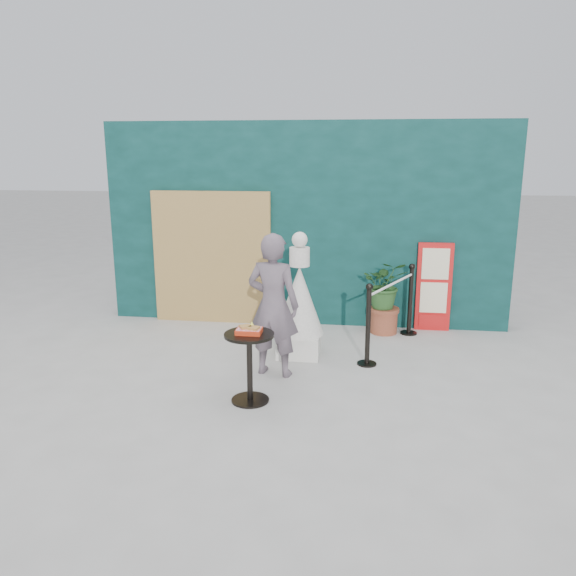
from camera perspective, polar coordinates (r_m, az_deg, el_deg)
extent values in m
plane|color=#ADAAA5|center=(5.84, -1.63, -12.40)|extent=(60.00, 60.00, 0.00)
cube|color=#092C29|center=(8.44, 1.81, 6.44)|extent=(6.00, 0.30, 3.00)
cube|color=tan|center=(8.57, -7.73, 3.05)|extent=(1.80, 0.08, 2.00)
imported|color=#655661|center=(6.47, -1.51, -1.76)|extent=(0.68, 0.51, 1.69)
cube|color=red|center=(8.42, 14.59, 0.10)|extent=(0.50, 0.06, 1.30)
cube|color=beige|center=(8.31, 14.76, 2.39)|extent=(0.38, 0.02, 0.45)
cube|color=beige|center=(8.42, 14.56, -0.95)|extent=(0.38, 0.02, 0.45)
cube|color=red|center=(8.51, 14.41, -3.23)|extent=(0.38, 0.02, 0.18)
cube|color=white|center=(7.30, 1.14, -5.68)|extent=(0.54, 0.54, 0.29)
cone|color=silver|center=(7.12, 1.16, -1.22)|extent=(0.63, 0.63, 0.88)
cylinder|color=white|center=(7.00, 1.19, 3.19)|extent=(0.25, 0.25, 0.23)
sphere|color=silver|center=(6.96, 1.19, 4.93)|extent=(0.20, 0.20, 0.20)
cylinder|color=black|center=(6.07, -3.86, -11.27)|extent=(0.40, 0.40, 0.02)
cylinder|color=black|center=(5.93, -3.91, -8.21)|extent=(0.06, 0.06, 0.72)
cylinder|color=black|center=(5.80, -3.97, -4.77)|extent=(0.52, 0.52, 0.03)
cube|color=red|center=(5.79, -3.98, -4.40)|extent=(0.26, 0.19, 0.05)
cube|color=red|center=(5.78, -3.98, -4.14)|extent=(0.24, 0.17, 0.00)
cube|color=#BC7D44|center=(5.79, -4.35, -3.95)|extent=(0.15, 0.14, 0.02)
cube|color=#BF7F45|center=(5.75, -3.54, -4.08)|extent=(0.13, 0.13, 0.02)
cone|color=#F0F03F|center=(5.81, -3.69, -3.69)|extent=(0.06, 0.06, 0.06)
cylinder|color=#974231|center=(8.27, 9.71, -3.43)|extent=(0.38, 0.38, 0.32)
cylinder|color=brown|center=(8.22, 9.77, -2.19)|extent=(0.42, 0.42, 0.05)
imported|color=#264F22|center=(8.12, 9.87, 0.37)|extent=(0.63, 0.55, 0.70)
cylinder|color=black|center=(7.08, 8.00, -7.62)|extent=(0.24, 0.24, 0.02)
cylinder|color=black|center=(6.92, 8.13, -3.99)|extent=(0.06, 0.06, 0.96)
sphere|color=black|center=(6.79, 8.28, 0.11)|extent=(0.09, 0.09, 0.09)
cylinder|color=black|center=(8.33, 12.14, -4.48)|extent=(0.24, 0.24, 0.02)
cylinder|color=black|center=(8.20, 12.31, -1.36)|extent=(0.06, 0.06, 0.96)
sphere|color=black|center=(8.09, 12.49, 2.13)|extent=(0.09, 0.09, 0.09)
cylinder|color=white|center=(7.45, 10.53, 0.39)|extent=(0.63, 1.31, 0.03)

